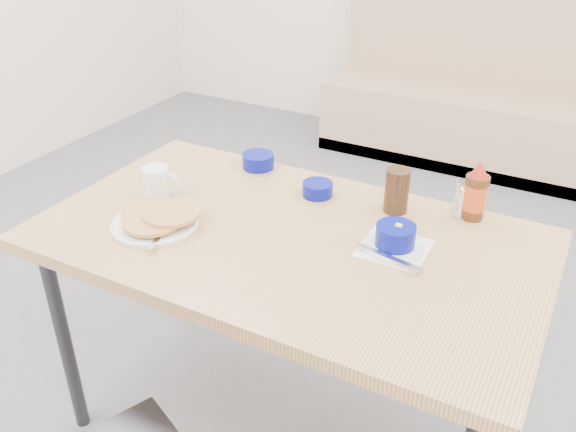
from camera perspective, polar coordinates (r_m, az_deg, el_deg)
The scene contains 11 objects.
booth_bench at distance 4.08m, azimuth 17.44°, elevation 9.76°, with size 1.90×0.56×1.22m.
dining_table at distance 1.73m, azimuth -0.09°, elevation -3.47°, with size 1.40×0.80×0.76m.
pancake_plate at distance 1.77m, azimuth -12.21°, elevation -0.32°, with size 0.25×0.25×0.04m.
coffee_mug at distance 1.92m, azimuth -12.10°, elevation 3.18°, with size 0.12×0.08×0.09m.
grits_setting at distance 1.64m, azimuth 9.98°, elevation -2.17°, with size 0.20×0.18×0.07m.
creamer_bowl at distance 2.08m, azimuth -2.81°, elevation 5.17°, with size 0.11×0.11×0.05m.
butter_bowl at distance 1.89m, azimuth 2.79°, elevation 2.53°, with size 0.10×0.10×0.04m.
amber_tumbler at distance 1.81m, azimuth 10.14°, elevation 2.35°, with size 0.07×0.07×0.13m, color #301E0F.
condiment_caddy at distance 1.84m, azimuth 16.57°, elevation 1.03°, with size 0.10×0.08×0.11m.
syrup_bottle at distance 1.82m, azimuth 17.14°, elevation 1.99°, with size 0.07×0.07×0.18m.
sugar_wrapper at distance 1.80m, azimuth -9.68°, elevation -0.21°, with size 0.04×0.02×0.00m, color #F15450.
Camera 1 is at (0.69, -1.02, 1.64)m, focal length 38.00 mm.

